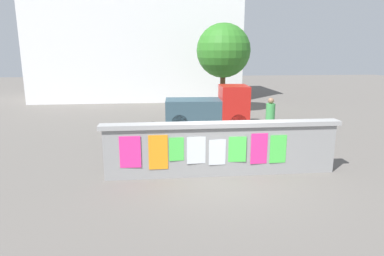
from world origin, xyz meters
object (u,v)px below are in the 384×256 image
(auto_rickshaw_truck, at_px, (211,107))
(motorcycle, at_px, (138,136))
(person_walking, at_px, (270,114))
(tree_roadside, at_px, (223,51))
(bicycle_near, at_px, (242,144))

(auto_rickshaw_truck, distance_m, motorcycle, 4.37)
(auto_rickshaw_truck, xyz_separation_m, person_walking, (1.86, -2.43, 0.09))
(person_walking, bearing_deg, tree_roadside, 95.70)
(motorcycle, xyz_separation_m, bicycle_near, (3.41, -1.10, -0.10))
(motorcycle, distance_m, tree_roadside, 8.62)
(motorcycle, xyz_separation_m, person_walking, (4.91, 0.67, 0.52))
(auto_rickshaw_truck, xyz_separation_m, tree_roadside, (1.24, 3.80, 2.44))
(auto_rickshaw_truck, height_order, motorcycle, auto_rickshaw_truck)
(bicycle_near, relative_size, person_walking, 1.06)
(motorcycle, distance_m, bicycle_near, 3.58)
(auto_rickshaw_truck, xyz_separation_m, motorcycle, (-3.05, -3.09, -0.44))
(motorcycle, bearing_deg, tree_roadside, 58.13)
(bicycle_near, height_order, tree_roadside, tree_roadside)
(bicycle_near, distance_m, tree_roadside, 8.58)
(auto_rickshaw_truck, height_order, person_walking, auto_rickshaw_truck)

